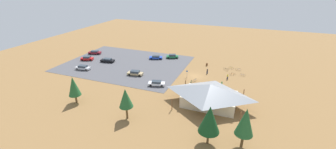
{
  "coord_description": "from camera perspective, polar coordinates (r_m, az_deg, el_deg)",
  "views": [
    {
      "loc": [
        -13.76,
        58.44,
        26.49
      ],
      "look_at": [
        7.02,
        4.26,
        1.2
      ],
      "focal_mm": 23.32,
      "sensor_mm": 36.0,
      "label": 1
    }
  ],
  "objects": [
    {
      "name": "ground",
      "position": [
        65.62,
        7.07,
        -0.45
      ],
      "size": [
        160.0,
        160.0,
        0.0
      ],
      "primitive_type": "plane",
      "color": "olive",
      "rests_on": "ground"
    },
    {
      "name": "parking_lot_asphalt",
      "position": [
        76.31,
        -10.93,
        2.82
      ],
      "size": [
        40.42,
        30.47,
        0.05
      ],
      "primitive_type": "cube",
      "color": "#4C4C51",
      "rests_on": "ground"
    },
    {
      "name": "bike_pavilion",
      "position": [
        50.35,
        10.84,
        -4.8
      ],
      "size": [
        14.88,
        10.69,
        5.15
      ],
      "color": "beige",
      "rests_on": "ground"
    },
    {
      "name": "trash_bin",
      "position": [
        74.15,
        10.12,
        2.61
      ],
      "size": [
        0.6,
        0.6,
        0.9
      ],
      "primitive_type": "cylinder",
      "color": "brown",
      "rests_on": "ground"
    },
    {
      "name": "lot_sign",
      "position": [
        64.19,
        4.99,
        0.46
      ],
      "size": [
        0.56,
        0.08,
        2.2
      ],
      "color": "#99999E",
      "rests_on": "ground"
    },
    {
      "name": "pine_far_east",
      "position": [
        37.91,
        10.8,
        -11.42
      ],
      "size": [
        3.71,
        3.71,
        7.52
      ],
      "color": "brown",
      "rests_on": "ground"
    },
    {
      "name": "pine_far_west",
      "position": [
        54.06,
        -23.43,
        -2.85
      ],
      "size": [
        2.76,
        2.76,
        6.55
      ],
      "color": "brown",
      "rests_on": "ground"
    },
    {
      "name": "pine_mideast",
      "position": [
        44.53,
        -11.02,
        -6.09
      ],
      "size": [
        2.85,
        2.85,
        6.86
      ],
      "color": "brown",
      "rests_on": "ground"
    },
    {
      "name": "pine_west",
      "position": [
        38.68,
        19.57,
        -11.59
      ],
      "size": [
        3.09,
        3.09,
        7.63
      ],
      "color": "brown",
      "rests_on": "ground"
    },
    {
      "name": "bicycle_black_yard_front",
      "position": [
        71.61,
        14.93,
        1.34
      ],
      "size": [
        1.68,
        0.79,
        0.87
      ],
      "color": "black",
      "rests_on": "ground"
    },
    {
      "name": "bicycle_yellow_near_porch",
      "position": [
        73.15,
        16.1,
        1.68
      ],
      "size": [
        1.75,
        0.48,
        0.84
      ],
      "color": "black",
      "rests_on": "ground"
    },
    {
      "name": "bicycle_teal_by_bin",
      "position": [
        60.37,
        8.69,
        -2.39
      ],
      "size": [
        1.11,
        1.25,
        0.78
      ],
      "color": "black",
      "rests_on": "ground"
    },
    {
      "name": "bicycle_silver_yard_right",
      "position": [
        62.08,
        7.04,
        -1.53
      ],
      "size": [
        0.8,
        1.51,
        0.77
      ],
      "color": "black",
      "rests_on": "ground"
    },
    {
      "name": "bicycle_blue_yard_center",
      "position": [
        68.82,
        18.98,
        -0.13
      ],
      "size": [
        1.7,
        0.48,
        0.79
      ],
      "color": "black",
      "rests_on": "ground"
    },
    {
      "name": "bicycle_orange_edge_north",
      "position": [
        68.63,
        16.5,
        0.14
      ],
      "size": [
        1.65,
        0.69,
        0.79
      ],
      "color": "black",
      "rests_on": "ground"
    },
    {
      "name": "bicycle_green_edge_south",
      "position": [
        60.91,
        6.04,
        -2.0
      ],
      "size": [
        0.48,
        1.63,
        0.77
      ],
      "color": "black",
      "rests_on": "ground"
    },
    {
      "name": "bicycle_white_mid_cluster",
      "position": [
        72.61,
        17.9,
        1.28
      ],
      "size": [
        1.73,
        0.48,
        0.83
      ],
      "color": "black",
      "rests_on": "ground"
    },
    {
      "name": "car_black_aisle_side",
      "position": [
        78.99,
        -15.55,
        3.62
      ],
      "size": [
        4.96,
        2.41,
        1.31
      ],
      "color": "black",
      "rests_on": "parking_lot_asphalt"
    },
    {
      "name": "car_maroon_second_row",
      "position": [
        89.15,
        -18.61,
        5.51
      ],
      "size": [
        5.01,
        3.09,
        1.37
      ],
      "color": "maroon",
      "rests_on": "parking_lot_asphalt"
    },
    {
      "name": "car_green_near_entry",
      "position": [
        80.04,
        1.14,
        4.8
      ],
      "size": [
        4.66,
        3.22,
        1.46
      ],
      "color": "#1E6B3D",
      "rests_on": "parking_lot_asphalt"
    },
    {
      "name": "car_blue_by_curb",
      "position": [
        79.24,
        -3.18,
        4.53
      ],
      "size": [
        4.98,
        3.28,
        1.31
      ],
      "color": "#1E42B2",
      "rests_on": "parking_lot_asphalt"
    },
    {
      "name": "car_white_front_row",
      "position": [
        59.17,
        -3.0,
        -2.29
      ],
      "size": [
        4.77,
        2.87,
        1.36
      ],
      "color": "white",
      "rests_on": "parking_lot_asphalt"
    },
    {
      "name": "car_tan_end_stall",
      "position": [
        66.26,
        -8.59,
        0.41
      ],
      "size": [
        4.89,
        2.46,
        1.41
      ],
      "color": "tan",
      "rests_on": "parking_lot_asphalt"
    },
    {
      "name": "car_red_mid_lot",
      "position": [
        83.09,
        -20.4,
        4.0
      ],
      "size": [
        4.57,
        3.04,
        1.46
      ],
      "color": "red",
      "rests_on": "parking_lot_asphalt"
    },
    {
      "name": "car_silver_inner_stall",
      "position": [
        74.76,
        -21.35,
        1.72
      ],
      "size": [
        4.93,
        2.31,
        1.4
      ],
      "color": "#BCBCC1",
      "rests_on": "parking_lot_asphalt"
    },
    {
      "name": "visitor_crossing_yard",
      "position": [
        60.23,
        13.87,
        -2.35
      ],
      "size": [
        0.39,
        0.36,
        1.68
      ],
      "color": "#2D3347",
      "rests_on": "ground"
    },
    {
      "name": "visitor_at_bikes",
      "position": [
        67.68,
        10.23,
        0.92
      ],
      "size": [
        0.4,
        0.37,
        1.68
      ],
      "color": "#2D3347",
      "rests_on": "ground"
    },
    {
      "name": "visitor_near_lot",
      "position": [
        65.14,
        15.31,
        -0.47
      ],
      "size": [
        0.37,
        0.4,
        1.72
      ],
      "color": "#2D3347",
      "rests_on": "ground"
    }
  ]
}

